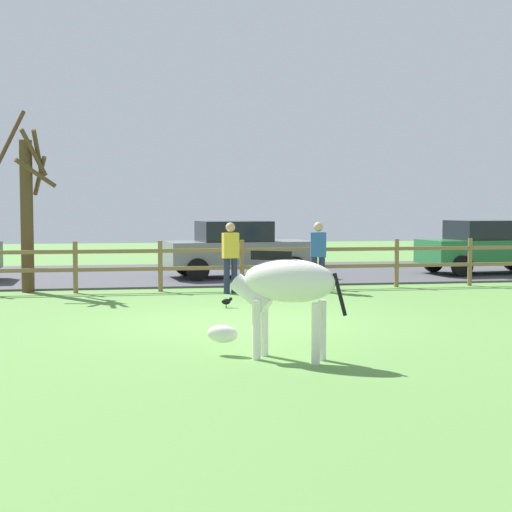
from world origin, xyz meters
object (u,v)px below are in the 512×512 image
zebra (283,289)px  parked_car_green (488,246)px  parked_car_grey (238,249)px  visitor_left_of_tree (318,253)px  visitor_right_of_tree (230,254)px  crow_on_grass (227,301)px  bare_tree (27,206)px

zebra → parked_car_green: 13.87m
parked_car_grey → visitor_left_of_tree: (1.40, -3.51, 0.06)m
zebra → parked_car_grey: size_ratio=0.41×
parked_car_grey → visitor_right_of_tree: (-0.70, -3.56, 0.06)m
crow_on_grass → visitor_right_of_tree: visitor_right_of_tree is taller
zebra → parked_car_grey: (1.06, 11.10, -0.08)m
parked_car_grey → bare_tree: bearing=-155.2°
zebra → parked_car_grey: bearing=84.5°
zebra → parked_car_green: (8.49, 10.98, -0.08)m
zebra → visitor_left_of_tree: bearing=72.1°
zebra → parked_car_grey: parked_car_grey is taller
crow_on_grass → visitor_left_of_tree: 3.59m
crow_on_grass → parked_car_green: bearing=34.4°
bare_tree → visitor_left_of_tree: (6.71, -1.05, -1.10)m
parked_car_green → visitor_left_of_tree: size_ratio=2.51×
visitor_left_of_tree → visitor_right_of_tree: (-2.09, -0.05, 0.00)m
zebra → visitor_right_of_tree: 7.55m
parked_car_green → visitor_right_of_tree: bearing=-157.1°
parked_car_green → parked_car_grey: (-7.43, 0.12, 0.00)m
bare_tree → zebra: 9.69m
visitor_right_of_tree → parked_car_grey: bearing=78.9°
crow_on_grass → parked_car_grey: bearing=79.5°
zebra → crow_on_grass: zebra is taller
crow_on_grass → visitor_left_of_tree: bearing=44.4°
visitor_left_of_tree → visitor_right_of_tree: size_ratio=1.00×
parked_car_green → visitor_right_of_tree: 8.82m
crow_on_grass → bare_tree: bearing=140.2°
zebra → parked_car_green: parked_car_green is taller
bare_tree → crow_on_grass: (4.21, -3.51, -1.89)m
bare_tree → crow_on_grass: bearing=-39.8°
visitor_left_of_tree → visitor_right_of_tree: 2.09m
parked_car_grey → visitor_right_of_tree: visitor_right_of_tree is taller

